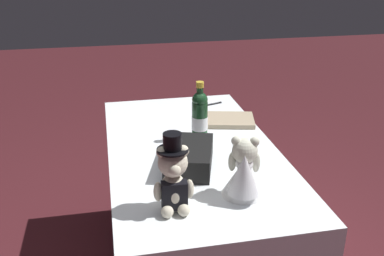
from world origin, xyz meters
TOP-DOWN VIEW (x-y plane):
  - reception_table at (0.00, 0.00)m, footprint 1.45×0.78m
  - teddy_bear_groom at (-0.49, 0.17)m, footprint 0.13×0.14m
  - teddy_bear_bride at (-0.46, -0.10)m, footprint 0.21×0.18m
  - champagne_bottle at (0.09, -0.06)m, footprint 0.08×0.08m
  - signing_pen at (0.56, -0.23)m, footprint 0.05×0.13m
  - gift_case_black at (-0.19, 0.05)m, footprint 0.34×0.27m
  - guestbook at (0.28, -0.24)m, footprint 0.27×0.35m

SIDE VIEW (x-z plane):
  - reception_table at x=0.00m, z-range 0.00..0.78m
  - signing_pen at x=0.56m, z-range 0.78..0.79m
  - guestbook at x=0.28m, z-range 0.78..0.80m
  - gift_case_black at x=-0.19m, z-range 0.78..0.87m
  - teddy_bear_bride at x=-0.46m, z-range 0.76..1.00m
  - champagne_bottle at x=0.09m, z-range 0.76..1.05m
  - teddy_bear_groom at x=-0.49m, z-range 0.76..1.05m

